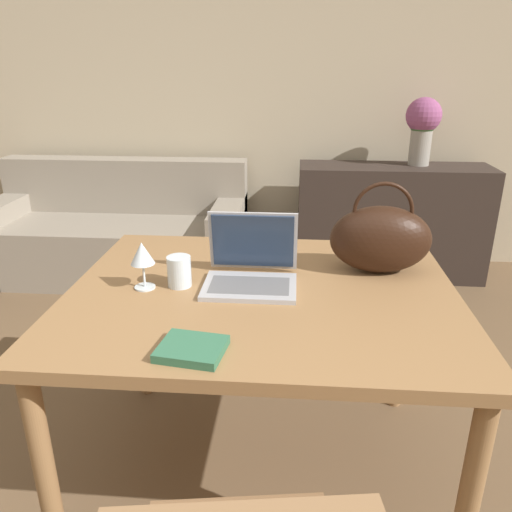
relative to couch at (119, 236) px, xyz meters
name	(u,v)px	position (x,y,z in m)	size (l,w,h in m)	color
wall_back	(277,83)	(1.14, 0.47, 1.06)	(10.00, 0.06, 2.70)	beige
dining_table	(262,312)	(1.20, -1.90, 0.41)	(1.30, 1.05, 0.78)	olive
couch	(119,236)	(0.00, 0.00, 0.00)	(1.85, 0.77, 0.82)	gray
sideboard	(390,222)	(2.00, 0.13, 0.12)	(1.34, 0.40, 0.82)	#332823
laptop	(251,265)	(1.15, -1.84, 0.55)	(0.31, 0.27, 0.23)	#ADADB2
drinking_glass	(179,271)	(0.91, -1.89, 0.54)	(0.08, 0.08, 0.10)	silver
wine_glass	(142,255)	(0.80, -1.92, 0.61)	(0.08, 0.08, 0.16)	silver
handbag	(380,239)	(1.60, -1.71, 0.62)	(0.36, 0.18, 0.33)	black
flower_vase	(423,124)	(2.16, 0.18, 0.81)	(0.24, 0.24, 0.46)	#9E998E
book	(192,349)	(1.04, -2.31, 0.50)	(0.19, 0.17, 0.02)	#336B4C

